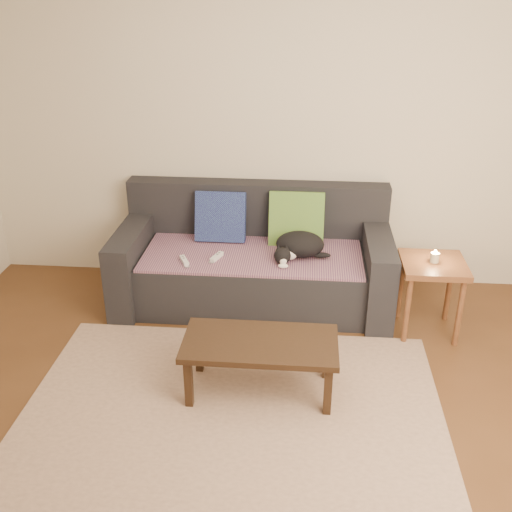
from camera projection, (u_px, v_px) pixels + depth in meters
The scene contains 13 objects.
ground at pixel (229, 431), 3.42m from camera, with size 4.50×4.50×0.00m, color brown.
back_wall at pixel (259, 126), 4.67m from camera, with size 4.50×0.04×2.60m, color beige.
sofa at pixel (254, 263), 4.71m from camera, with size 2.10×0.94×0.87m.
throw_blanket at pixel (253, 254), 4.57m from camera, with size 1.66×0.74×0.02m, color #4C2B52.
cushion_navy at pixel (221, 217), 4.75m from camera, with size 0.40×0.10×0.40m, color #151352.
cushion_green at pixel (296, 219), 4.70m from camera, with size 0.43×0.11×0.43m, color #0C4D40.
cat at pixel (299, 246), 4.48m from camera, with size 0.45×0.41×0.19m.
wii_remote_a at pixel (184, 261), 4.42m from camera, with size 0.15×0.04×0.03m, color white.
wii_remote_b at pixel (217, 257), 4.48m from camera, with size 0.15×0.04×0.03m, color white.
side_table at pixel (432, 274), 4.21m from camera, with size 0.44×0.44×0.55m.
candle at pixel (435, 257), 4.15m from camera, with size 0.06×0.06×0.09m.
rug at pixel (232, 413), 3.55m from camera, with size 2.50×1.80×0.01m, color tan.
coffee_table at pixel (260, 348), 3.61m from camera, with size 0.93×0.47×0.37m.
Camera 1 is at (0.39, -2.65, 2.36)m, focal length 42.00 mm.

